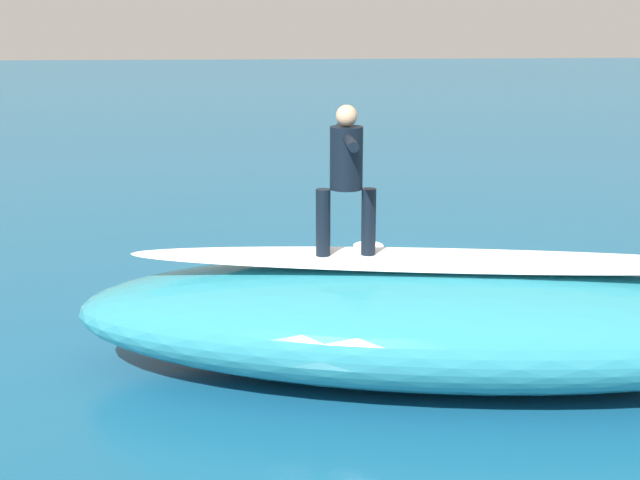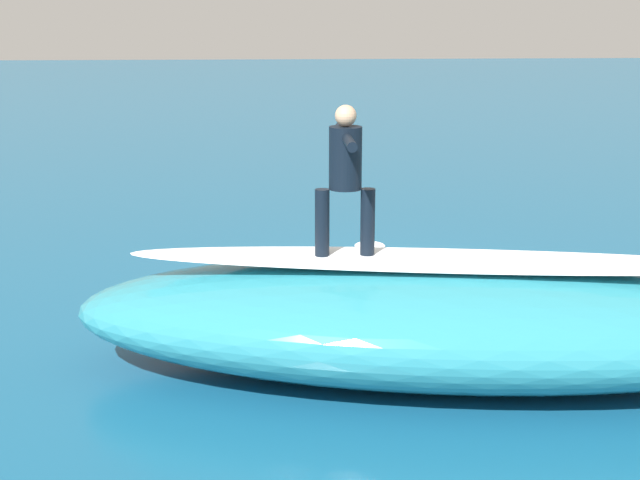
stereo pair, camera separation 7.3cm
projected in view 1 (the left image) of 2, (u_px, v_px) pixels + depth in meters
ground_plane at (403, 299)px, 13.02m from camera, size 120.00×120.00×0.00m
wave_crest at (444, 320)px, 10.20m from camera, size 8.83×4.07×1.34m
wave_foam_lip at (446, 260)px, 10.02m from camera, size 7.30×2.05×0.08m
surfboard_riding at (346, 258)px, 10.10m from camera, size 1.95×0.50×0.07m
surfer_riding at (346, 169)px, 9.84m from camera, size 0.68×1.61×1.70m
surfboard_paddling at (301, 284)px, 13.61m from camera, size 2.08×1.28×0.07m
surfer_paddling at (293, 272)px, 13.61m from camera, size 1.73×0.91×0.32m
foam_patch_near at (368, 246)px, 15.67m from camera, size 0.69×0.67×0.12m
foam_patch_mid at (525, 293)px, 13.10m from camera, size 0.56×0.52×0.12m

